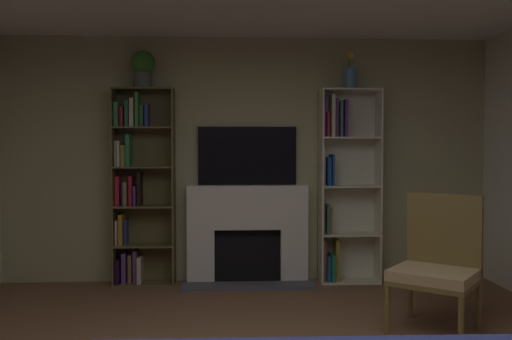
% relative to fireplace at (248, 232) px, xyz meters
% --- Properties ---
extents(wall_back_accent, '(5.48, 0.06, 2.68)m').
position_rel_fireplace_xyz_m(wall_back_accent, '(0.00, 0.13, 0.79)').
color(wall_back_accent, tan).
rests_on(wall_back_accent, ground_plane).
extents(fireplace, '(1.41, 0.49, 1.06)m').
position_rel_fireplace_xyz_m(fireplace, '(0.00, 0.00, 0.00)').
color(fireplace, white).
rests_on(fireplace, ground_plane).
extents(tv, '(1.08, 0.06, 0.64)m').
position_rel_fireplace_xyz_m(tv, '(0.00, 0.07, 0.83)').
color(tv, black).
rests_on(tv, fireplace).
extents(bookshelf_left, '(0.65, 0.27, 2.11)m').
position_rel_fireplace_xyz_m(bookshelf_left, '(-1.19, 0.00, 0.50)').
color(bookshelf_left, brown).
rests_on(bookshelf_left, ground_plane).
extents(bookshelf_right, '(0.65, 0.30, 2.11)m').
position_rel_fireplace_xyz_m(bookshelf_right, '(1.04, -0.00, 0.50)').
color(bookshelf_right, beige).
rests_on(bookshelf_right, ground_plane).
extents(potted_plant, '(0.26, 0.26, 0.40)m').
position_rel_fireplace_xyz_m(potted_plant, '(-1.12, -0.05, 1.77)').
color(potted_plant, '#4C554D').
rests_on(potted_plant, bookshelf_left).
extents(vase_with_flowers, '(0.13, 0.13, 0.42)m').
position_rel_fireplace_xyz_m(vase_with_flowers, '(1.12, -0.05, 1.70)').
color(vase_with_flowers, teal).
rests_on(vase_with_flowers, bookshelf_right).
extents(armchair, '(0.83, 0.82, 1.09)m').
position_rel_fireplace_xyz_m(armchair, '(1.48, -1.64, -0.01)').
color(armchair, brown).
rests_on(armchair, ground_plane).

